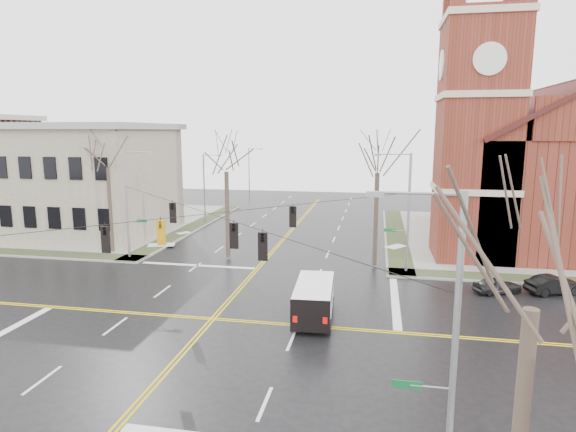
% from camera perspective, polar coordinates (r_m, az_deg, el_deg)
% --- Properties ---
extents(ground, '(120.00, 120.00, 0.00)m').
position_cam_1_polar(ground, '(28.84, -8.90, -11.96)').
color(ground, black).
rests_on(ground, ground).
extents(sidewalks, '(80.00, 80.00, 0.17)m').
position_cam_1_polar(sidewalks, '(28.81, -8.91, -11.82)').
color(sidewalks, gray).
rests_on(sidewalks, ground).
extents(road_markings, '(100.00, 100.00, 0.01)m').
position_cam_1_polar(road_markings, '(28.83, -8.90, -11.95)').
color(road_markings, gold).
rests_on(road_markings, ground).
extents(church, '(24.28, 27.48, 27.50)m').
position_cam_1_polar(church, '(52.35, 28.15, 6.35)').
color(church, maroon).
rests_on(church, ground).
extents(civic_building_a, '(18.00, 14.00, 11.00)m').
position_cam_1_polar(civic_building_a, '(55.10, -23.92, 3.73)').
color(civic_building_a, gray).
rests_on(civic_building_a, ground).
extents(signal_pole_ne, '(2.75, 0.22, 9.00)m').
position_cam_1_polar(signal_pole_ne, '(37.16, 13.83, 0.78)').
color(signal_pole_ne, gray).
rests_on(signal_pole_ne, ground).
extents(signal_pole_nw, '(2.75, 0.22, 9.00)m').
position_cam_1_polar(signal_pole_nw, '(42.38, -18.40, 1.68)').
color(signal_pole_nw, gray).
rests_on(signal_pole_nw, ground).
extents(signal_pole_se, '(2.75, 0.22, 9.00)m').
position_cam_1_polar(signal_pole_se, '(14.98, 18.55, -13.28)').
color(signal_pole_se, gray).
rests_on(signal_pole_se, ground).
extents(span_wires, '(23.02, 23.02, 0.03)m').
position_cam_1_polar(span_wires, '(27.14, -9.26, 0.27)').
color(span_wires, black).
rests_on(span_wires, ground).
extents(traffic_signals, '(8.21, 8.26, 1.30)m').
position_cam_1_polar(traffic_signals, '(26.66, -9.70, -1.55)').
color(traffic_signals, black).
rests_on(traffic_signals, ground).
extents(streetlight_north_a, '(2.30, 0.20, 8.00)m').
position_cam_1_polar(streetlight_north_a, '(57.06, -9.78, 3.59)').
color(streetlight_north_a, gray).
rests_on(streetlight_north_a, ground).
extents(streetlight_north_b, '(2.30, 0.20, 8.00)m').
position_cam_1_polar(streetlight_north_b, '(76.04, -4.53, 5.29)').
color(streetlight_north_b, gray).
rests_on(streetlight_north_b, ground).
extents(cargo_van, '(2.43, 5.58, 2.07)m').
position_cam_1_polar(cargo_van, '(28.41, 3.13, -9.54)').
color(cargo_van, white).
rests_on(cargo_van, ground).
extents(parked_car_a, '(3.40, 2.34, 1.07)m').
position_cam_1_polar(parked_car_a, '(35.47, 23.53, -7.54)').
color(parked_car_a, black).
rests_on(parked_car_a, ground).
extents(parked_car_b, '(3.97, 2.54, 1.24)m').
position_cam_1_polar(parked_car_b, '(37.00, 29.03, -7.13)').
color(parked_car_b, black).
rests_on(parked_car_b, ground).
extents(tree_nw_far, '(4.00, 4.00, 11.25)m').
position_cam_1_polar(tree_nw_far, '(44.69, -20.61, 6.08)').
color(tree_nw_far, '#3B2F25').
rests_on(tree_nw_far, ground).
extents(tree_nw_near, '(4.00, 4.00, 10.89)m').
position_cam_1_polar(tree_nw_near, '(40.30, -7.33, 5.91)').
color(tree_nw_near, '#3B2F25').
rests_on(tree_nw_near, ground).
extents(tree_ne, '(4.00, 4.00, 11.11)m').
position_cam_1_polar(tree_ne, '(37.98, 10.57, 5.81)').
color(tree_ne, '#3B2F25').
rests_on(tree_ne, ground).
extents(tree_se, '(4.00, 4.00, 10.06)m').
position_cam_1_polar(tree_se, '(12.00, 27.05, -7.81)').
color(tree_se, '#3B2F25').
rests_on(tree_se, ground).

